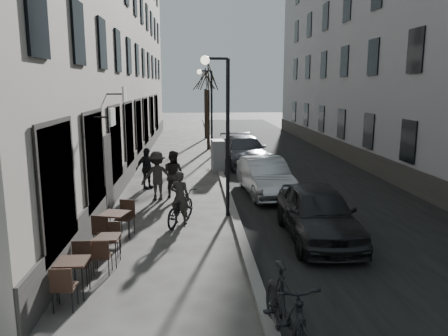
{
  "coord_description": "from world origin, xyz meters",
  "views": [
    {
      "loc": [
        -1.09,
        -7.72,
        4.2
      ],
      "look_at": [
        -0.2,
        4.85,
        1.8
      ],
      "focal_mm": 35.0,
      "sensor_mm": 36.0,
      "label": 1
    }
  ],
  "objects": [
    {
      "name": "bistro_set_b",
      "position": [
        -3.15,
        2.23,
        0.43
      ],
      "size": [
        0.59,
        1.42,
        0.84
      ],
      "rotation": [
        0.0,
        0.0,
        -0.03
      ],
      "color": "black",
      "rests_on": "ground"
    },
    {
      "name": "bistro_set_c",
      "position": [
        -3.23,
        3.73,
        0.5
      ],
      "size": [
        0.91,
        1.71,
        0.98
      ],
      "rotation": [
        0.0,
        0.0,
        -0.29
      ],
      "color": "black",
      "rests_on": "ground"
    },
    {
      "name": "moped",
      "position": [
        0.35,
        -1.5,
        0.68
      ],
      "size": [
        0.91,
        2.34,
        1.37
      ],
      "primitive_type": "imported",
      "rotation": [
        0.0,
        0.0,
        0.12
      ],
      "color": "black",
      "rests_on": "ground"
    },
    {
      "name": "tree_near",
      "position": [
        -0.1,
        21.0,
        4.66
      ],
      "size": [
        2.4,
        2.4,
        5.7
      ],
      "color": "black",
      "rests_on": "ground"
    },
    {
      "name": "streetlamp_far",
      "position": [
        -0.17,
        18.0,
        3.16
      ],
      "size": [
        0.9,
        0.28,
        5.09
      ],
      "color": "black",
      "rests_on": "ground"
    },
    {
      "name": "tree_far",
      "position": [
        -0.1,
        27.0,
        4.66
      ],
      "size": [
        2.4,
        2.4,
        5.7
      ],
      "color": "black",
      "rests_on": "ground"
    },
    {
      "name": "bistro_set_a",
      "position": [
        -3.55,
        0.69,
        0.46
      ],
      "size": [
        0.62,
        1.51,
        0.89
      ],
      "rotation": [
        0.0,
        0.0,
        -0.01
      ],
      "color": "black",
      "rests_on": "ground"
    },
    {
      "name": "cyclist_rider",
      "position": [
        -1.52,
        5.26,
        0.83
      ],
      "size": [
        0.7,
        0.58,
        1.65
      ],
      "primitive_type": "imported",
      "rotation": [
        0.0,
        0.0,
        2.78
      ],
      "color": "#2B2925",
      "rests_on": "ground"
    },
    {
      "name": "building_left",
      "position": [
        -6.0,
        16.5,
        8.0
      ],
      "size": [
        4.0,
        35.0,
        16.0
      ],
      "primitive_type": "cube",
      "color": "#9E9185",
      "rests_on": "ground"
    },
    {
      "name": "pedestrian_far",
      "position": [
        -3.02,
        10.03,
        0.85
      ],
      "size": [
        1.03,
        0.95,
        1.69
      ],
      "primitive_type": "imported",
      "rotation": [
        0.0,
        0.0,
        0.69
      ],
      "color": "black",
      "rests_on": "ground"
    },
    {
      "name": "car_mid",
      "position": [
        1.67,
        8.64,
        0.71
      ],
      "size": [
        1.85,
        4.42,
        1.42
      ],
      "primitive_type": "imported",
      "rotation": [
        0.0,
        0.0,
        0.08
      ],
      "color": "#9C9FA5",
      "rests_on": "ground"
    },
    {
      "name": "bicycle",
      "position": [
        -1.52,
        5.26,
        0.5
      ],
      "size": [
        1.3,
        2.03,
        1.01
      ],
      "primitive_type": "imported",
      "rotation": [
        0.0,
        0.0,
        2.78
      ],
      "color": "black",
      "rests_on": "ground"
    },
    {
      "name": "utility_cabinet",
      "position": [
        0.1,
        13.49,
        0.77
      ],
      "size": [
        0.64,
        1.07,
        1.55
      ],
      "primitive_type": "cube",
      "rotation": [
        0.0,
        0.0,
        0.07
      ],
      "color": "slate",
      "rests_on": "ground"
    },
    {
      "name": "pedestrian_near",
      "position": [
        -1.87,
        8.52,
        0.89
      ],
      "size": [
        1.09,
        1.01,
        1.79
      ],
      "primitive_type": "imported",
      "rotation": [
        0.0,
        0.0,
        2.63
      ],
      "color": "black",
      "rests_on": "ground"
    },
    {
      "name": "road",
      "position": [
        3.85,
        16.0,
        0.0
      ],
      "size": [
        7.3,
        60.0,
        0.0
      ],
      "primitive_type": "cube",
      "color": "black",
      "rests_on": "ground"
    },
    {
      "name": "pedestrian_mid",
      "position": [
        -2.44,
        8.19,
        0.91
      ],
      "size": [
        1.31,
        0.96,
        1.82
      ],
      "primitive_type": "imported",
      "rotation": [
        0.0,
        0.0,
        3.41
      ],
      "color": "#2A2625",
      "rests_on": "ground"
    },
    {
      "name": "kerb",
      "position": [
        0.2,
        16.0,
        0.06
      ],
      "size": [
        0.25,
        60.0,
        0.12
      ],
      "primitive_type": "cube",
      "color": "slate",
      "rests_on": "ground"
    },
    {
      "name": "building_right",
      "position": [
        9.5,
        16.5,
        8.0
      ],
      "size": [
        4.0,
        35.0,
        16.0
      ],
      "primitive_type": "cube",
      "color": "gray",
      "rests_on": "ground"
    },
    {
      "name": "car_far",
      "position": [
        1.61,
        15.13,
        0.76
      ],
      "size": [
        2.61,
        5.41,
        1.52
      ],
      "primitive_type": "imported",
      "rotation": [
        0.0,
        0.0,
        0.09
      ],
      "color": "#393B43",
      "rests_on": "ground"
    },
    {
      "name": "car_near",
      "position": [
        2.3,
        3.62,
        0.75
      ],
      "size": [
        1.88,
        4.46,
        1.5
      ],
      "primitive_type": "imported",
      "rotation": [
        0.0,
        0.0,
        -0.02
      ],
      "color": "black",
      "rests_on": "ground"
    },
    {
      "name": "streetlamp_near",
      "position": [
        -0.17,
        6.0,
        3.16
      ],
      "size": [
        0.9,
        0.28,
        5.09
      ],
      "color": "black",
      "rests_on": "ground"
    },
    {
      "name": "ground",
      "position": [
        0.0,
        0.0,
        0.0
      ],
      "size": [
        120.0,
        120.0,
        0.0
      ],
      "primitive_type": "plane",
      "color": "#3E3C38",
      "rests_on": "ground"
    }
  ]
}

